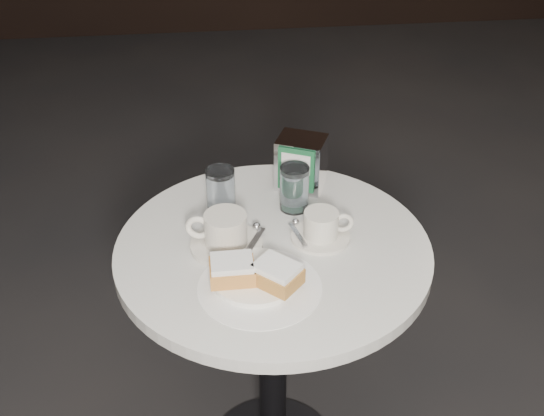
{
  "coord_description": "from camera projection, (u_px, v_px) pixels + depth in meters",
  "views": [
    {
      "loc": [
        -0.14,
        -1.19,
        1.66
      ],
      "look_at": [
        0.0,
        0.02,
        0.83
      ],
      "focal_mm": 45.0,
      "sensor_mm": 36.0,
      "label": 1
    }
  ],
  "objects": [
    {
      "name": "water_glass_left",
      "position": [
        221.0,
        191.0,
        1.59
      ],
      "size": [
        0.08,
        0.08,
        0.11
      ],
      "rotation": [
        0.0,
        0.0,
        0.11
      ],
      "color": "white",
      "rests_on": "cafe_table"
    },
    {
      "name": "coffee_cup_left",
      "position": [
        225.0,
        233.0,
        1.48
      ],
      "size": [
        0.19,
        0.19,
        0.08
      ],
      "rotation": [
        0.0,
        0.0,
        -0.2
      ],
      "color": "silver",
      "rests_on": "cafe_table"
    },
    {
      "name": "sugar_spill",
      "position": [
        260.0,
        287.0,
        1.39
      ],
      "size": [
        0.31,
        0.31,
        0.0
      ],
      "primitive_type": "cylinder",
      "rotation": [
        0.0,
        0.0,
        0.26
      ],
      "color": "white",
      "rests_on": "cafe_table"
    },
    {
      "name": "napkin_dispenser",
      "position": [
        301.0,
        163.0,
        1.67
      ],
      "size": [
        0.14,
        0.13,
        0.13
      ],
      "rotation": [
        0.0,
        0.0,
        -0.42
      ],
      "color": "silver",
      "rests_on": "cafe_table"
    },
    {
      "name": "coffee_cup_right",
      "position": [
        321.0,
        227.0,
        1.51
      ],
      "size": [
        0.14,
        0.14,
        0.07
      ],
      "rotation": [
        0.0,
        0.0,
        -0.03
      ],
      "color": "silver",
      "rests_on": "cafe_table"
    },
    {
      "name": "water_glass_right",
      "position": [
        294.0,
        189.0,
        1.6
      ],
      "size": [
        0.08,
        0.08,
        0.11
      ],
      "rotation": [
        0.0,
        0.0,
        0.27
      ],
      "color": "white",
      "rests_on": "cafe_table"
    },
    {
      "name": "cafe_table",
      "position": [
        273.0,
        311.0,
        1.62
      ],
      "size": [
        0.7,
        0.7,
        0.74
      ],
      "color": "black",
      "rests_on": "ground"
    },
    {
      "name": "beignet_plate",
      "position": [
        255.0,
        274.0,
        1.38
      ],
      "size": [
        0.23,
        0.23,
        0.06
      ],
      "rotation": [
        0.0,
        0.0,
        -0.31
      ],
      "color": "white",
      "rests_on": "cafe_table"
    }
  ]
}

